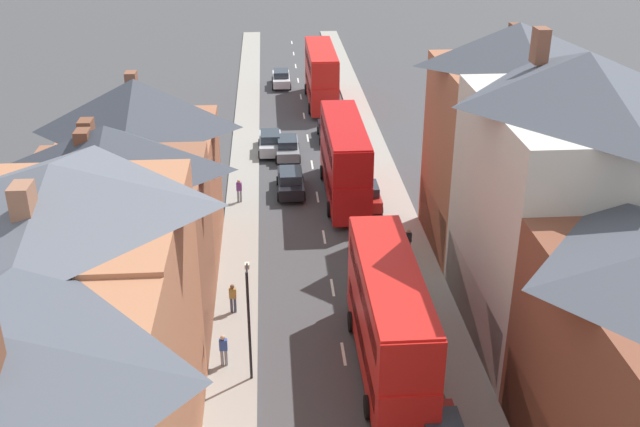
{
  "coord_description": "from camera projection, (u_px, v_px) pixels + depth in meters",
  "views": [
    {
      "loc": [
        -3.12,
        -10.56,
        20.84
      ],
      "look_at": [
        -0.19,
        30.88,
        1.18
      ],
      "focal_mm": 42.0,
      "sensor_mm": 36.0,
      "label": 1
    }
  ],
  "objects": [
    {
      "name": "double_decker_bus_lead",
      "position": [
        321.0,
        75.0,
        69.42
      ],
      "size": [
        2.74,
        10.8,
        5.3
      ],
      "color": "red",
      "rests_on": "ground"
    },
    {
      "name": "pavement_left",
      "position": [
        243.0,
        187.0,
        52.54
      ],
      "size": [
        2.2,
        104.0,
        0.14
      ],
      "primitive_type": "cube",
      "color": "gray",
      "rests_on": "ground"
    },
    {
      "name": "pedestrian_far_right",
      "position": [
        239.0,
        190.0,
        49.67
      ],
      "size": [
        0.36,
        0.22,
        1.61
      ],
      "color": "gray",
      "rests_on": "pavement_left"
    },
    {
      "name": "pedestrian_mid_left",
      "position": [
        224.0,
        349.0,
        33.49
      ],
      "size": [
        0.36,
        0.22,
        1.61
      ],
      "color": "gray",
      "rests_on": "pavement_left"
    },
    {
      "name": "pedestrian_far_left",
      "position": [
        408.0,
        241.0,
        43.0
      ],
      "size": [
        0.36,
        0.22,
        1.61
      ],
      "color": "brown",
      "rests_on": "pavement_right"
    },
    {
      "name": "car_near_silver",
      "position": [
        330.0,
        130.0,
        61.26
      ],
      "size": [
        1.9,
        4.35,
        1.67
      ],
      "color": "black",
      "rests_on": "ground"
    },
    {
      "name": "street_lamp",
      "position": [
        249.0,
        317.0,
        31.83
      ],
      "size": [
        0.2,
        1.12,
        5.5
      ],
      "color": "black",
      "rests_on": "ground"
    },
    {
      "name": "pedestrian_mid_right",
      "position": [
        233.0,
        297.0,
        37.46
      ],
      "size": [
        0.36,
        0.22,
        1.61
      ],
      "color": "#3D4256",
      "rests_on": "pavement_left"
    },
    {
      "name": "car_parked_right_a",
      "position": [
        287.0,
        147.0,
        57.62
      ],
      "size": [
        1.9,
        4.39,
        1.63
      ],
      "color": "gray",
      "rests_on": "ground"
    },
    {
      "name": "pavement_right",
      "position": [
        387.0,
        183.0,
        53.19
      ],
      "size": [
        2.2,
        104.0,
        0.14
      ],
      "primitive_type": "cube",
      "color": "gray",
      "rests_on": "ground"
    },
    {
      "name": "car_mid_white",
      "position": [
        291.0,
        181.0,
        51.4
      ],
      "size": [
        1.9,
        4.6,
        1.7
      ],
      "color": "black",
      "rests_on": "ground"
    },
    {
      "name": "car_parked_left_a",
      "position": [
        270.0,
        142.0,
        58.53
      ],
      "size": [
        1.9,
        4.43,
        1.7
      ],
      "color": "#B7BABF",
      "rests_on": "ground"
    },
    {
      "name": "double_decker_bus_mid_street",
      "position": [
        344.0,
        158.0,
        49.92
      ],
      "size": [
        2.74,
        10.8,
        5.3
      ],
      "color": "red",
      "rests_on": "ground"
    },
    {
      "name": "car_near_blue",
      "position": [
        366.0,
        195.0,
        49.3
      ],
      "size": [
        1.9,
        3.81,
        1.68
      ],
      "color": "maroon",
      "rests_on": "ground"
    },
    {
      "name": "car_far_grey",
      "position": [
        281.0,
        78.0,
        75.79
      ],
      "size": [
        1.9,
        4.56,
        1.68
      ],
      "color": "silver",
      "rests_on": "ground"
    },
    {
      "name": "car_parked_left_b",
      "position": [
        392.0,
        279.0,
        39.52
      ],
      "size": [
        1.9,
        3.83,
        1.63
      ],
      "color": "gray",
      "rests_on": "ground"
    },
    {
      "name": "centre_line_dashes",
      "position": [
        317.0,
        197.0,
        51.09
      ],
      "size": [
        0.14,
        97.8,
        0.01
      ],
      "color": "silver",
      "rests_on": "ground"
    },
    {
      "name": "double_decker_bus_far_approaching",
      "position": [
        389.0,
        318.0,
        32.5
      ],
      "size": [
        2.74,
        10.8,
        5.3
      ],
      "color": "red",
      "rests_on": "ground"
    },
    {
      "name": "terrace_row_left",
      "position": [
        59.0,
        378.0,
        24.27
      ],
      "size": [
        8.0,
        45.64,
        12.65
      ],
      "color": "brown",
      "rests_on": "ground"
    }
  ]
}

